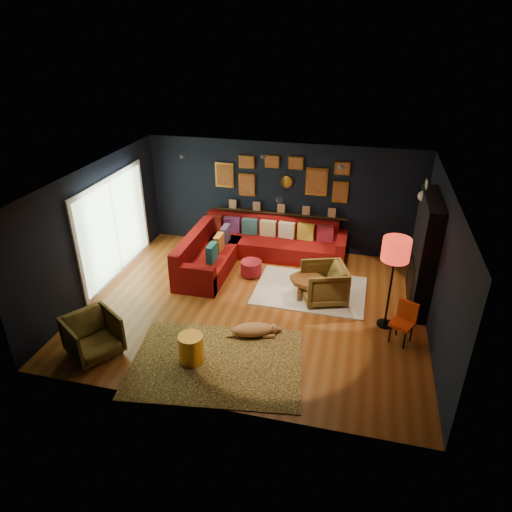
% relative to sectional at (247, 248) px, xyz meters
% --- Properties ---
extents(floor, '(6.50, 6.50, 0.00)m').
position_rel_sectional_xyz_m(floor, '(0.61, -1.81, -0.32)').
color(floor, brown).
rests_on(floor, ground).
extents(room_walls, '(6.50, 6.50, 6.50)m').
position_rel_sectional_xyz_m(room_walls, '(0.61, -1.81, 1.27)').
color(room_walls, black).
rests_on(room_walls, ground).
extents(sectional, '(3.41, 2.69, 0.86)m').
position_rel_sectional_xyz_m(sectional, '(0.00, 0.00, 0.00)').
color(sectional, '#710908').
rests_on(sectional, ground).
extents(ledge, '(3.20, 0.12, 0.04)m').
position_rel_sectional_xyz_m(ledge, '(0.61, 0.87, 0.60)').
color(ledge, black).
rests_on(ledge, room_walls).
extents(gallery_wall, '(3.15, 0.04, 1.02)m').
position_rel_sectional_xyz_m(gallery_wall, '(0.60, 0.91, 1.48)').
color(gallery_wall, gold).
rests_on(gallery_wall, room_walls).
extents(sunburst_mirror, '(0.47, 0.16, 0.47)m').
position_rel_sectional_xyz_m(sunburst_mirror, '(0.71, 0.91, 1.38)').
color(sunburst_mirror, silver).
rests_on(sunburst_mirror, room_walls).
extents(fireplace, '(0.31, 1.60, 2.20)m').
position_rel_sectional_xyz_m(fireplace, '(3.71, -0.91, 0.70)').
color(fireplace, black).
rests_on(fireplace, ground).
extents(deer_head, '(0.50, 0.28, 0.45)m').
position_rel_sectional_xyz_m(deer_head, '(3.75, -0.41, 1.73)').
color(deer_head, white).
rests_on(deer_head, fireplace).
extents(sliding_door, '(0.06, 2.80, 2.20)m').
position_rel_sectional_xyz_m(sliding_door, '(-2.60, -1.21, 0.78)').
color(sliding_door, white).
rests_on(sliding_door, ground).
extents(ceiling_spots, '(3.30, 2.50, 0.06)m').
position_rel_sectional_xyz_m(ceiling_spots, '(0.61, -1.01, 2.24)').
color(ceiling_spots, black).
rests_on(ceiling_spots, room_walls).
extents(shag_rug, '(2.28, 1.67, 0.03)m').
position_rel_sectional_xyz_m(shag_rug, '(1.61, -1.00, -0.31)').
color(shag_rug, beige).
rests_on(shag_rug, ground).
extents(leopard_rug, '(3.03, 2.35, 0.02)m').
position_rel_sectional_xyz_m(leopard_rug, '(0.43, -3.61, -0.31)').
color(leopard_rug, '#BD9446').
rests_on(leopard_rug, ground).
extents(coffee_table, '(1.01, 0.88, 0.42)m').
position_rel_sectional_xyz_m(coffee_table, '(1.61, -1.29, 0.04)').
color(coffee_table, brown).
rests_on(coffee_table, shag_rug).
extents(pouf, '(0.47, 0.47, 0.31)m').
position_rel_sectional_xyz_m(pouf, '(0.25, -0.63, -0.14)').
color(pouf, maroon).
rests_on(pouf, shag_rug).
extents(armchair_left, '(1.05, 1.06, 0.81)m').
position_rel_sectional_xyz_m(armchair_left, '(-1.64, -3.86, 0.08)').
color(armchair_left, '#AD8734').
rests_on(armchair_left, ground).
extents(armchair_right, '(0.99, 1.02, 0.84)m').
position_rel_sectional_xyz_m(armchair_right, '(1.90, -1.27, 0.10)').
color(armchair_right, '#AD8734').
rests_on(armchair_right, ground).
extents(gold_stool, '(0.41, 0.41, 0.51)m').
position_rel_sectional_xyz_m(gold_stool, '(0.01, -3.66, -0.07)').
color(gold_stool, gold).
rests_on(gold_stool, ground).
extents(orange_chair, '(0.48, 0.48, 0.76)m').
position_rel_sectional_xyz_m(orange_chair, '(3.39, -2.25, 0.12)').
color(orange_chair, black).
rests_on(orange_chair, ground).
extents(floor_lamp, '(0.48, 0.48, 1.76)m').
position_rel_sectional_xyz_m(floor_lamp, '(3.11, -1.86, 1.17)').
color(floor_lamp, black).
rests_on(floor_lamp, ground).
extents(dog, '(1.11, 0.80, 0.32)m').
position_rel_sectional_xyz_m(dog, '(0.82, -2.76, -0.15)').
color(dog, '#C07D49').
rests_on(dog, leopard_rug).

